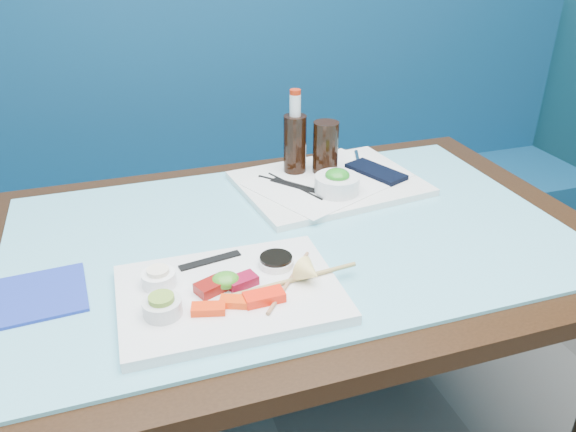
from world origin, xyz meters
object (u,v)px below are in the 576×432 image
object	(u,v)px
cola_glass	(326,148)
cola_bottle_body	(295,147)
dining_table	(290,267)
serving_tray	(329,183)
seaweed_bowl	(337,185)
sashimi_plate	(230,294)
booth_bench	(220,217)
blue_napkin	(40,295)

from	to	relation	value
cola_glass	cola_bottle_body	bearing A→B (deg)	159.34
dining_table	serving_tray	bearing A→B (deg)	48.99
seaweed_bowl	cola_bottle_body	world-z (taller)	cola_bottle_body
seaweed_bowl	sashimi_plate	bearing A→B (deg)	-137.10
booth_bench	dining_table	world-z (taller)	booth_bench
cola_bottle_body	cola_glass	bearing A→B (deg)	-20.66
dining_table	sashimi_plate	distance (m)	0.29
dining_table	seaweed_bowl	xyz separation A→B (m)	(0.16, 0.13, 0.13)
sashimi_plate	cola_bottle_body	size ratio (longest dim) A/B	2.33
booth_bench	blue_napkin	world-z (taller)	booth_bench
booth_bench	seaweed_bowl	distance (m)	0.85
booth_bench	blue_napkin	size ratio (longest dim) A/B	18.32
cola_bottle_body	seaweed_bowl	bearing A→B (deg)	-70.64
seaweed_bowl	blue_napkin	distance (m)	0.71
booth_bench	cola_glass	xyz separation A→B (m)	(0.18, -0.58, 0.47)
cola_bottle_body	serving_tray	bearing A→B (deg)	-51.82
booth_bench	blue_napkin	distance (m)	1.12
seaweed_bowl	dining_table	bearing A→B (deg)	-142.63
dining_table	seaweed_bowl	world-z (taller)	seaweed_bowl
cola_glass	booth_bench	bearing A→B (deg)	107.53
cola_glass	blue_napkin	distance (m)	0.78
cola_glass	blue_napkin	world-z (taller)	cola_glass
booth_bench	seaweed_bowl	size ratio (longest dim) A/B	26.94
dining_table	serving_tray	xyz separation A→B (m)	(0.17, 0.20, 0.10)
sashimi_plate	seaweed_bowl	world-z (taller)	seaweed_bowl
dining_table	seaweed_bowl	bearing A→B (deg)	37.37
dining_table	blue_napkin	distance (m)	0.53
seaweed_bowl	cola_glass	distance (m)	0.14
dining_table	serving_tray	distance (m)	0.28
dining_table	cola_bottle_body	distance (m)	0.35
booth_bench	cola_glass	world-z (taller)	booth_bench
seaweed_bowl	cola_glass	xyz separation A→B (m)	(0.02, 0.13, 0.05)
dining_table	cola_glass	bearing A→B (deg)	54.19
booth_bench	dining_table	bearing A→B (deg)	-90.00
booth_bench	serving_tray	size ratio (longest dim) A/B	6.64
sashimi_plate	blue_napkin	bearing A→B (deg)	161.73
sashimi_plate	seaweed_bowl	bearing A→B (deg)	44.05
blue_napkin	seaweed_bowl	bearing A→B (deg)	16.82
seaweed_bowl	cola_bottle_body	xyz separation A→B (m)	(-0.06, 0.16, 0.05)
blue_napkin	serving_tray	bearing A→B (deg)	22.11
cola_bottle_body	booth_bench	bearing A→B (deg)	101.08
dining_table	cola_bottle_body	xyz separation A→B (m)	(0.11, 0.28, 0.18)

